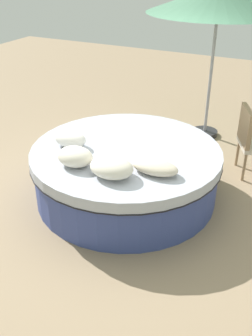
{
  "coord_description": "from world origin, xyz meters",
  "views": [
    {
      "loc": [
        1.9,
        -3.83,
        2.83
      ],
      "look_at": [
        0.0,
        0.0,
        0.41
      ],
      "focal_mm": 41.39,
      "sensor_mm": 36.0,
      "label": 1
    }
  ],
  "objects_px": {
    "throw_pillow_2": "(112,167)",
    "patio_chair": "(252,138)",
    "throw_pillow_1": "(75,157)",
    "round_bed": "(126,172)",
    "throw_pillow_0": "(70,139)",
    "throw_pillow_3": "(155,167)",
    "patio_umbrella": "(219,0)"
  },
  "relations": [
    {
      "from": "throw_pillow_1",
      "to": "throw_pillow_3",
      "type": "height_order",
      "value": "throw_pillow_1"
    },
    {
      "from": "round_bed",
      "to": "throw_pillow_0",
      "type": "relative_size",
      "value": 5.6
    },
    {
      "from": "throw_pillow_0",
      "to": "patio_chair",
      "type": "bearing_deg",
      "value": 38.2
    },
    {
      "from": "throw_pillow_0",
      "to": "throw_pillow_2",
      "type": "height_order",
      "value": "throw_pillow_2"
    },
    {
      "from": "throw_pillow_2",
      "to": "patio_umbrella",
      "type": "bearing_deg",
      "value": 85.58
    },
    {
      "from": "throw_pillow_0",
      "to": "patio_chair",
      "type": "distance_m",
      "value": 2.5
    },
    {
      "from": "round_bed",
      "to": "throw_pillow_2",
      "type": "height_order",
      "value": "throw_pillow_2"
    },
    {
      "from": "throw_pillow_3",
      "to": "patio_chair",
      "type": "relative_size",
      "value": 0.55
    },
    {
      "from": "throw_pillow_3",
      "to": "patio_umbrella",
      "type": "bearing_deg",
      "value": 93.43
    },
    {
      "from": "patio_chair",
      "to": "throw_pillow_1",
      "type": "bearing_deg",
      "value": -64.24
    },
    {
      "from": "throw_pillow_0",
      "to": "round_bed",
      "type": "bearing_deg",
      "value": 20.34
    },
    {
      "from": "patio_umbrella",
      "to": "round_bed",
      "type": "bearing_deg",
      "value": -99.4
    },
    {
      "from": "throw_pillow_2",
      "to": "throw_pillow_3",
      "type": "xyz_separation_m",
      "value": [
        0.39,
        0.27,
        -0.03
      ]
    },
    {
      "from": "throw_pillow_0",
      "to": "throw_pillow_3",
      "type": "distance_m",
      "value": 1.21
    },
    {
      "from": "throw_pillow_3",
      "to": "patio_umbrella",
      "type": "distance_m",
      "value": 3.06
    },
    {
      "from": "throw_pillow_1",
      "to": "round_bed",
      "type": "bearing_deg",
      "value": 61.72
    },
    {
      "from": "throw_pillow_3",
      "to": "patio_umbrella",
      "type": "xyz_separation_m",
      "value": [
        -0.16,
        2.7,
        1.42
      ]
    },
    {
      "from": "round_bed",
      "to": "throw_pillow_2",
      "type": "bearing_deg",
      "value": -76.9
    },
    {
      "from": "round_bed",
      "to": "patio_chair",
      "type": "distance_m",
      "value": 1.86
    },
    {
      "from": "throw_pillow_0",
      "to": "patio_chair",
      "type": "height_order",
      "value": "patio_chair"
    },
    {
      "from": "patio_chair",
      "to": "patio_umbrella",
      "type": "xyz_separation_m",
      "value": [
        -0.92,
        1.01,
        1.61
      ]
    },
    {
      "from": "throw_pillow_0",
      "to": "patio_umbrella",
      "type": "bearing_deg",
      "value": 67.94
    },
    {
      "from": "round_bed",
      "to": "throw_pillow_1",
      "type": "distance_m",
      "value": 0.83
    },
    {
      "from": "throw_pillow_2",
      "to": "patio_chair",
      "type": "xyz_separation_m",
      "value": [
        1.15,
        1.96,
        -0.23
      ]
    },
    {
      "from": "round_bed",
      "to": "throw_pillow_2",
      "type": "distance_m",
      "value": 0.81
    },
    {
      "from": "round_bed",
      "to": "patio_chair",
      "type": "relative_size",
      "value": 2.43
    },
    {
      "from": "throw_pillow_2",
      "to": "patio_umbrella",
      "type": "height_order",
      "value": "patio_umbrella"
    },
    {
      "from": "round_bed",
      "to": "patio_umbrella",
      "type": "distance_m",
      "value": 2.97
    },
    {
      "from": "throw_pillow_0",
      "to": "patio_chair",
      "type": "relative_size",
      "value": 0.43
    },
    {
      "from": "throw_pillow_2",
      "to": "throw_pillow_3",
      "type": "height_order",
      "value": "throw_pillow_2"
    },
    {
      "from": "throw_pillow_1",
      "to": "throw_pillow_2",
      "type": "distance_m",
      "value": 0.49
    },
    {
      "from": "throw_pillow_3",
      "to": "patio_chair",
      "type": "height_order",
      "value": "patio_chair"
    }
  ]
}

